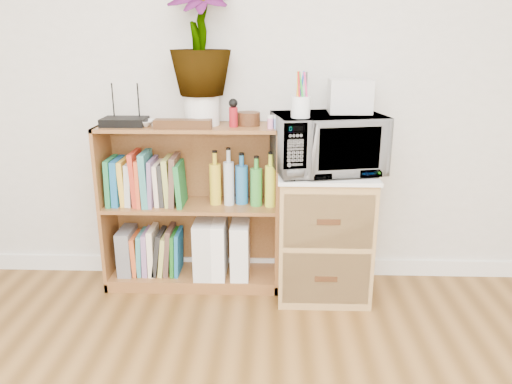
{
  "coord_description": "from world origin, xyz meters",
  "views": [
    {
      "loc": [
        0.11,
        -0.59,
        1.42
      ],
      "look_at": [
        0.02,
        1.95,
        0.62
      ],
      "focal_mm": 35.0,
      "sensor_mm": 36.0,
      "label": 1
    }
  ],
  "objects": [
    {
      "name": "magazine_holder_mid",
      "position": [
        -0.21,
        2.09,
        0.24
      ],
      "size": [
        0.11,
        0.27,
        0.33
      ],
      "primitive_type": "cube",
      "color": "white",
      "rests_on": "bookshelf"
    },
    {
      "name": "kokeshi_doll",
      "position": [
        -0.1,
        2.06,
        1.0
      ],
      "size": [
        0.05,
        0.05,
        0.1
      ],
      "primitive_type": "cylinder",
      "color": "maroon",
      "rests_on": "bookshelf"
    },
    {
      "name": "magazine_holder_right",
      "position": [
        -0.07,
        2.09,
        0.23
      ],
      "size": [
        0.1,
        0.26,
        0.32
      ],
      "primitive_type": "cube",
      "color": "white",
      "rests_on": "bookshelf"
    },
    {
      "name": "skirting_board",
      "position": [
        0.0,
        2.24,
        0.05
      ],
      "size": [
        4.0,
        0.02,
        0.1
      ],
      "primitive_type": "cube",
      "color": "white",
      "rests_on": "ground"
    },
    {
      "name": "wicker_unit",
      "position": [
        0.4,
        2.02,
        0.35
      ],
      "size": [
        0.5,
        0.45,
        0.7
      ],
      "primitive_type": "cube",
      "color": "#9E7542",
      "rests_on": "ground"
    },
    {
      "name": "small_appliance",
      "position": [
        0.51,
        2.08,
        1.11
      ],
      "size": [
        0.22,
        0.18,
        0.17
      ],
      "primitive_type": "cube",
      "color": "silver",
      "rests_on": "microwave"
    },
    {
      "name": "lower_books",
      "position": [
        -0.56,
        2.1,
        0.2
      ],
      "size": [
        0.28,
        0.19,
        0.28
      ],
      "color": "#D55625",
      "rests_on": "bookshelf"
    },
    {
      "name": "liquor_bottles",
      "position": [
        -0.06,
        2.1,
        0.65
      ],
      "size": [
        0.37,
        0.07,
        0.32
      ],
      "color": "gold",
      "rests_on": "bookshelf"
    },
    {
      "name": "router",
      "position": [
        -0.69,
        2.08,
        0.97
      ],
      "size": [
        0.24,
        0.16,
        0.04
      ],
      "primitive_type": "cube",
      "color": "black",
      "rests_on": "bookshelf"
    },
    {
      "name": "trinket_box",
      "position": [
        -0.36,
        2.0,
        0.97
      ],
      "size": [
        0.3,
        0.08,
        0.05
      ],
      "primitive_type": "cube",
      "color": "#32180D",
      "rests_on": "bookshelf"
    },
    {
      "name": "file_box",
      "position": [
        -0.74,
        2.1,
        0.2
      ],
      "size": [
        0.08,
        0.21,
        0.27
      ],
      "primitive_type": "cube",
      "color": "slate",
      "rests_on": "bookshelf"
    },
    {
      "name": "potted_plant",
      "position": [
        -0.28,
        2.12,
        1.41
      ],
      "size": [
        0.33,
        0.33,
        0.59
      ],
      "primitive_type": "imported",
      "color": "#38702C",
      "rests_on": "plant_pot"
    },
    {
      "name": "cookbooks",
      "position": [
        -0.6,
        2.1,
        0.63
      ],
      "size": [
        0.43,
        0.2,
        0.31
      ],
      "color": "#217C46",
      "rests_on": "bookshelf"
    },
    {
      "name": "microwave",
      "position": [
        0.4,
        2.02,
        0.87
      ],
      "size": [
        0.62,
        0.48,
        0.31
      ],
      "primitive_type": "imported",
      "rotation": [
        0.0,
        0.0,
        0.21
      ],
      "color": "silver",
      "rests_on": "wicker_unit"
    },
    {
      "name": "magazine_holder_left",
      "position": [
        -0.28,
        2.09,
        0.24
      ],
      "size": [
        0.11,
        0.27,
        0.33
      ],
      "primitive_type": "cube",
      "color": "silver",
      "rests_on": "bookshelf"
    },
    {
      "name": "bookshelf",
      "position": [
        -0.35,
        2.1,
        0.47
      ],
      "size": [
        1.0,
        0.3,
        0.95
      ],
      "primitive_type": "cube",
      "color": "brown",
      "rests_on": "ground"
    },
    {
      "name": "wooden_bowl",
      "position": [
        -0.02,
        2.11,
        0.99
      ],
      "size": [
        0.12,
        0.12,
        0.07
      ],
      "primitive_type": "cylinder",
      "color": "#361D0E",
      "rests_on": "bookshelf"
    },
    {
      "name": "paint_jars",
      "position": [
        0.13,
        2.01,
        0.98
      ],
      "size": [
        0.11,
        0.04,
        0.05
      ],
      "primitive_type": "cube",
      "color": "pink",
      "rests_on": "bookshelf"
    },
    {
      "name": "white_bowl",
      "position": [
        -0.59,
        2.07,
        0.97
      ],
      "size": [
        0.13,
        0.13,
        0.03
      ],
      "primitive_type": "imported",
      "color": "white",
      "rests_on": "bookshelf"
    },
    {
      "name": "pen_cup",
      "position": [
        0.25,
        1.9,
        1.08
      ],
      "size": [
        0.1,
        0.1,
        0.11
      ],
      "primitive_type": "cylinder",
      "color": "white",
      "rests_on": "microwave"
    },
    {
      "name": "plant_pot",
      "position": [
        -0.28,
        2.12,
        1.03
      ],
      "size": [
        0.19,
        0.19,
        0.16
      ],
      "primitive_type": "cylinder",
      "color": "silver",
      "rests_on": "bookshelf"
    }
  ]
}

